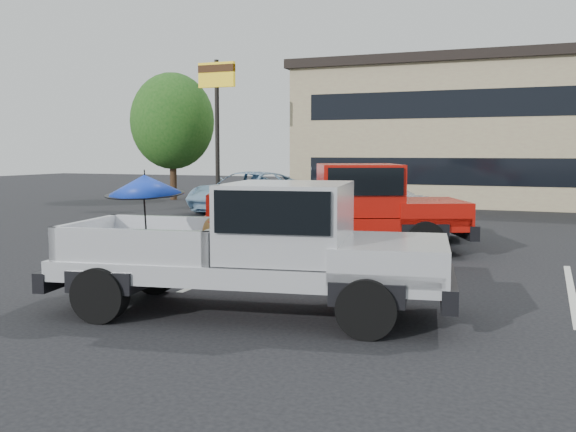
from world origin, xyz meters
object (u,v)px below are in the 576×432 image
at_px(motel_sign, 217,94).
at_px(silver_sedan, 376,208).
at_px(red_pickup, 351,204).
at_px(blue_suv, 248,192).
at_px(silver_pickup, 271,241).
at_px(tree_left, 172,121).

height_order(motel_sign, silver_sedan, motel_sign).
relative_size(red_pickup, blue_suv, 1.18).
xyz_separation_m(motel_sign, silver_pickup, (8.97, -15.22, -3.60)).
xyz_separation_m(silver_pickup, red_pickup, (-0.55, 5.89, 0.05)).
height_order(tree_left, blue_suv, tree_left).
relative_size(tree_left, silver_sedan, 1.26).
bearing_deg(silver_pickup, silver_sedan, 84.68).
bearing_deg(blue_suv, silver_pickup, -52.87).
xyz_separation_m(silver_sedan, blue_suv, (-6.39, 5.49, -0.02)).
bearing_deg(blue_suv, silver_sedan, -30.08).
distance_m(silver_pickup, blue_suv, 15.76).
distance_m(silver_pickup, silver_sedan, 8.64).
bearing_deg(motel_sign, blue_suv, -30.24).
bearing_deg(red_pickup, tree_left, 111.42).
xyz_separation_m(tree_left, silver_pickup, (12.97, -18.22, -2.68)).
height_order(red_pickup, silver_sedan, red_pickup).
relative_size(silver_pickup, silver_sedan, 1.25).
distance_m(motel_sign, red_pickup, 13.06).
bearing_deg(silver_sedan, tree_left, 43.04).
relative_size(motel_sign, silver_pickup, 1.01).
distance_m(motel_sign, blue_suv, 4.48).
bearing_deg(blue_suv, red_pickup, -41.09).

